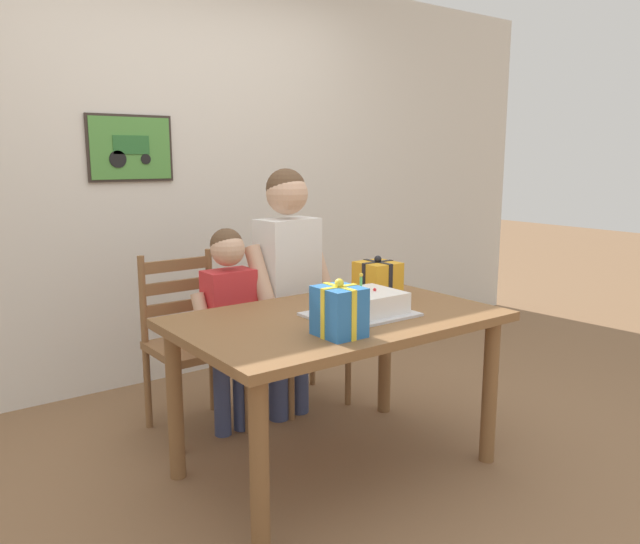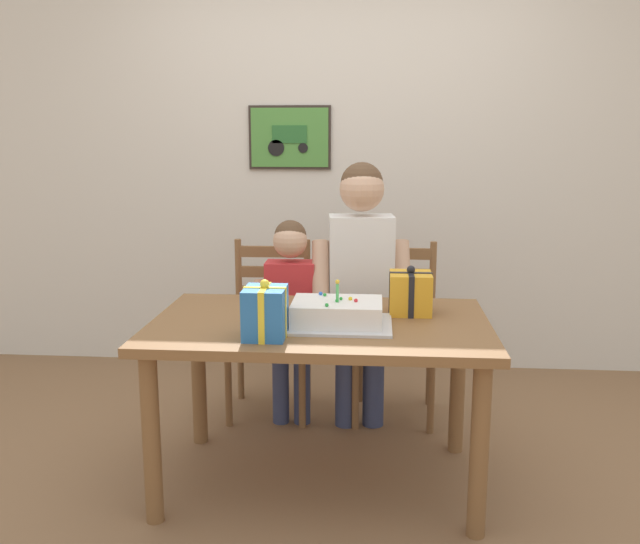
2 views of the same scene
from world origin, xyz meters
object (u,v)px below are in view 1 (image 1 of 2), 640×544
at_px(chair_left, 192,342).
at_px(chair_right, 298,322).
at_px(child_older, 288,269).
at_px(birthday_cake, 360,305).
at_px(gift_box_beside_cake, 378,280).
at_px(dining_table, 337,337).
at_px(gift_box_red_large, 339,311).
at_px(child_younger, 229,311).

relative_size(chair_left, chair_right, 1.00).
height_order(chair_right, child_older, child_older).
distance_m(birthday_cake, chair_right, 0.95).
bearing_deg(gift_box_beside_cake, dining_table, -156.90).
bearing_deg(child_older, gift_box_red_large, -111.31).
relative_size(birthday_cake, chair_left, 0.48).
distance_m(gift_box_red_large, chair_left, 1.12).
distance_m(dining_table, gift_box_red_large, 0.37).
distance_m(dining_table, birthday_cake, 0.18).
relative_size(birthday_cake, gift_box_red_large, 1.92).
height_order(gift_box_beside_cake, child_younger, child_younger).
distance_m(birthday_cake, child_younger, 0.75).
height_order(gift_box_beside_cake, chair_right, gift_box_beside_cake).
bearing_deg(gift_box_red_large, birthday_cake, 35.21).
height_order(dining_table, birthday_cake, birthday_cake).
bearing_deg(child_older, chair_left, 160.58).
relative_size(chair_left, child_younger, 0.86).
xyz_separation_m(birthday_cake, gift_box_beside_cake, (0.30, 0.23, 0.04)).
bearing_deg(birthday_cake, gift_box_red_large, -144.79).
bearing_deg(birthday_cake, chair_right, 73.17).
distance_m(gift_box_red_large, chair_right, 1.22).
distance_m(chair_left, chair_right, 0.67).
bearing_deg(child_older, child_younger, 179.90).
relative_size(birthday_cake, chair_right, 0.48).
height_order(child_older, child_younger, child_older).
bearing_deg(gift_box_red_large, gift_box_beside_cake, 36.25).
bearing_deg(child_younger, gift_box_red_large, -89.19).
bearing_deg(gift_box_beside_cake, child_younger, 141.37).
relative_size(birthday_cake, child_older, 0.33).
height_order(dining_table, chair_right, chair_right).
bearing_deg(gift_box_beside_cake, child_older, 115.89).
distance_m(gift_box_beside_cake, chair_left, 1.01).
bearing_deg(chair_right, dining_table, -112.91).
distance_m(birthday_cake, child_older, 0.70).
bearing_deg(chair_right, chair_left, 180.00).
relative_size(gift_box_beside_cake, chair_left, 0.23).
xyz_separation_m(dining_table, chair_right, (0.34, 0.79, -0.16)).
xyz_separation_m(gift_box_red_large, child_older, (0.34, 0.88, -0.00)).
height_order(birthday_cake, child_younger, child_younger).
relative_size(gift_box_beside_cake, child_younger, 0.20).
distance_m(child_older, child_younger, 0.40).
relative_size(dining_table, chair_left, 1.52).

